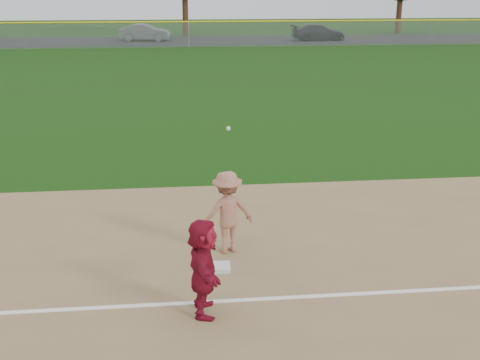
{
  "coord_description": "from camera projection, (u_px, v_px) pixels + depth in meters",
  "views": [
    {
      "loc": [
        -1.16,
        -9.31,
        4.86
      ],
      "look_at": [
        0.0,
        1.5,
        1.3
      ],
      "focal_mm": 45.0,
      "sensor_mm": 36.0,
      "label": 1
    }
  ],
  "objects": [
    {
      "name": "car_mid",
      "position": [
        145.0,
        32.0,
        53.37
      ],
      "size": [
        4.61,
        2.05,
        1.47
      ],
      "primitive_type": "imported",
      "rotation": [
        0.0,
        0.0,
        1.46
      ],
      "color": "#54565B",
      "rests_on": "parking_asphalt"
    },
    {
      "name": "base_runner",
      "position": [
        203.0,
        267.0,
        9.05
      ],
      "size": [
        0.47,
        1.44,
        1.55
      ],
      "primitive_type": "imported",
      "rotation": [
        0.0,
        0.0,
        1.56
      ],
      "color": "maroon",
      "rests_on": "infield_dirt"
    },
    {
      "name": "outfield_fence",
      "position": [
        188.0,
        22.0,
        47.62
      ],
      "size": [
        110.0,
        0.12,
        110.0
      ],
      "color": "#999EA0",
      "rests_on": "ground"
    },
    {
      "name": "ground",
      "position": [
        249.0,
        278.0,
        10.43
      ],
      "size": [
        160.0,
        160.0,
        0.0
      ],
      "primitive_type": "plane",
      "color": "#143A0B",
      "rests_on": "ground"
    },
    {
      "name": "first_base_play",
      "position": [
        227.0,
        212.0,
        11.2
      ],
      "size": [
        1.13,
        0.82,
        2.51
      ],
      "color": "gray",
      "rests_on": "infield_dirt"
    },
    {
      "name": "parking_asphalt",
      "position": [
        187.0,
        41.0,
        53.9
      ],
      "size": [
        120.0,
        10.0,
        0.01
      ],
      "primitive_type": "cube",
      "color": "black",
      "rests_on": "ground"
    },
    {
      "name": "car_right",
      "position": [
        318.0,
        32.0,
        53.95
      ],
      "size": [
        4.99,
        2.37,
        1.4
      ],
      "primitive_type": "imported",
      "rotation": [
        0.0,
        0.0,
        1.66
      ],
      "color": "black",
      "rests_on": "parking_asphalt"
    },
    {
      "name": "foul_line",
      "position": [
        255.0,
        299.0,
        9.67
      ],
      "size": [
        60.0,
        0.1,
        0.01
      ],
      "primitive_type": "cube",
      "color": "white",
      "rests_on": "infield_dirt"
    },
    {
      "name": "first_base",
      "position": [
        220.0,
        267.0,
        10.68
      ],
      "size": [
        0.38,
        0.38,
        0.08
      ],
      "primitive_type": "cube",
      "rotation": [
        0.0,
        0.0,
        -0.06
      ],
      "color": "silver",
      "rests_on": "infield_dirt"
    }
  ]
}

